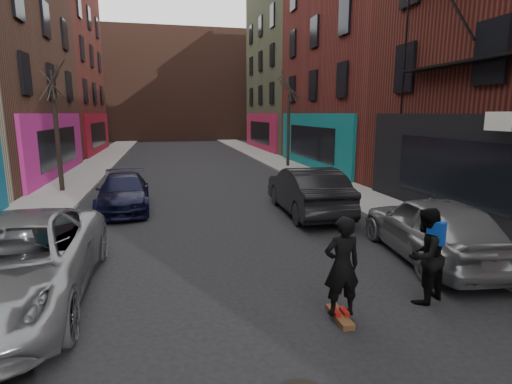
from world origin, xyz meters
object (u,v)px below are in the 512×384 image
parked_right_end (307,190)px  parked_left_end (124,192)px  tree_right_far (289,113)px  skateboarder (342,266)px  parked_right_far (433,227)px  tree_left_far (55,116)px  pedestrian (425,255)px  parked_left_far (12,263)px  skateboard (340,317)px

parked_right_end → parked_left_end: bearing=-16.0°
tree_right_far → skateboarder: tree_right_far is taller
tree_right_far → skateboarder: size_ratio=3.89×
tree_right_far → parked_right_far: tree_right_far is taller
parked_right_far → parked_right_end: parked_right_end is taller
tree_left_far → pedestrian: tree_left_far is taller
tree_left_far → parked_right_end: size_ratio=1.29×
parked_left_far → pedestrian: 7.61m
pedestrian → tree_right_far: bearing=-123.7°
parked_left_far → parked_right_far: size_ratio=1.24×
parked_left_end → parked_left_far: bearing=-102.2°
parked_right_far → skateboard: (-3.41, -2.24, -0.75)m
parked_right_far → parked_right_end: (-1.40, 4.98, 0.03)m
tree_right_far → parked_right_far: size_ratio=1.45×
tree_left_far → parked_right_end: 11.39m
parked_left_far → skateboard: parked_left_far is taller
pedestrian → parked_left_end: bearing=-79.4°
skateboard → skateboarder: skateboarder is taller
tree_left_far → parked_right_end: tree_left_far is taller
skateboard → skateboarder: (0.00, 0.00, 0.92)m
parked_right_far → parked_left_far: bearing=9.4°
parked_left_far → skateboarder: 5.94m
skateboarder → pedestrian: 1.83m
parked_left_far → parked_right_end: (7.65, 5.37, 0.02)m
parked_left_end → skateboarder: bearing=-67.3°
parked_left_far → pedestrian: (7.45, -1.55, 0.11)m
skateboarder → parked_right_end: bearing=-104.2°
skateboard → pedestrian: 2.03m
pedestrian → skateboard: bearing=-14.6°
parked_right_far → skateboard: bearing=40.3°
tree_left_far → pedestrian: size_ratio=3.58×
skateboard → skateboarder: bearing=0.0°
tree_right_far → skateboard: (-5.01, -19.12, -3.48)m
tree_left_far → parked_right_far: size_ratio=1.39×
skateboarder → tree_left_far: bearing=-59.3°
parked_left_far → skateboard: 5.99m
tree_right_far → tree_left_far: bearing=-154.2°
parked_left_end → parked_right_end: 6.73m
pedestrian → parked_right_end: bearing=-115.7°
skateboard → skateboarder: 0.92m
skateboarder → pedestrian: skateboarder is taller
tree_left_far → skateboard: 15.42m
parked_right_end → skateboard: 7.53m
tree_right_far → parked_left_far: size_ratio=1.17×
tree_right_far → pedestrian: size_ratio=3.74×
tree_left_far → parked_left_far: bearing=-81.2°
parked_right_end → skateboarder: size_ratio=2.88×
parked_left_end → skateboarder: skateboarder is taller
parked_right_far → skateboard: parked_right_far is taller
parked_left_end → parked_right_end: size_ratio=0.88×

